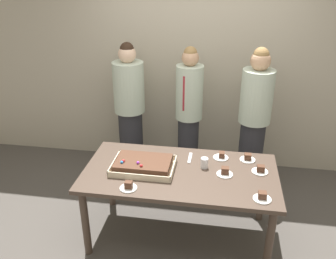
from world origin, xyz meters
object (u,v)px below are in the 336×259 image
party_table (180,179)px  plated_slice_center_front (128,187)px  drink_cup_nearest (204,163)px  person_striped_tie_right (130,109)px  plated_slice_near_left (225,172)px  person_serving_front (189,113)px  plated_slice_near_right (221,156)px  plated_slice_far_right (262,197)px  person_green_shirt_behind (254,119)px  sheet_cake (143,165)px  cake_server_utensil (190,158)px  plated_slice_far_left (248,158)px  plated_slice_center_back (260,170)px

party_table → plated_slice_center_front: size_ratio=11.98×
drink_cup_nearest → person_striped_tie_right: size_ratio=0.06×
plated_slice_near_left → person_serving_front: bearing=112.3°
plated_slice_near_right → person_striped_tie_right: 1.43m
plated_slice_far_right → plated_slice_center_front: (-1.12, -0.03, 0.00)m
party_table → plated_slice_near_left: plated_slice_near_left is taller
plated_slice_near_right → person_green_shirt_behind: (0.35, 0.72, 0.11)m
party_table → plated_slice_near_right: bearing=40.1°
party_table → plated_slice_near_right: size_ratio=11.98×
sheet_cake → cake_server_utensil: sheet_cake is taller
plated_slice_far_left → cake_server_utensil: plated_slice_far_left is taller
party_table → person_striped_tie_right: bearing=124.0°
cake_server_utensil → plated_slice_center_back: bearing=-13.1°
sheet_cake → plated_slice_center_back: 1.09m
plated_slice_center_back → drink_cup_nearest: (-0.52, 0.00, 0.03)m
plated_slice_near_left → plated_slice_far_right: 0.45m
plated_slice_far_right → cake_server_utensil: bearing=138.6°
plated_slice_near_left → plated_slice_center_back: 0.34m
party_table → person_serving_front: size_ratio=1.08×
person_serving_front → cake_server_utensil: bearing=22.3°
sheet_cake → plated_slice_far_right: sheet_cake is taller
plated_slice_near_left → person_striped_tie_right: 1.65m
plated_slice_far_left → plated_slice_center_front: bearing=-147.4°
plated_slice_near_right → person_green_shirt_behind: bearing=64.2°
plated_slice_far_right → cake_server_utensil: 0.87m
plated_slice_center_back → person_striped_tie_right: person_striped_tie_right is taller
plated_slice_far_left → sheet_cake: bearing=-161.8°
sheet_cake → plated_slice_near_right: 0.79m
plated_slice_near_left → cake_server_utensil: plated_slice_near_left is taller
party_table → cake_server_utensil: cake_server_utensil is taller
plated_slice_near_left → person_green_shirt_behind: size_ratio=0.09×
sheet_cake → person_striped_tie_right: person_striped_tie_right is taller
plated_slice_far_left → plated_slice_center_back: bearing=-62.7°
plated_slice_center_back → drink_cup_nearest: size_ratio=1.50×
party_table → person_serving_front: (-0.04, 1.11, 0.21)m
plated_slice_center_back → person_serving_front: bearing=127.5°
party_table → person_green_shirt_behind: 1.27m
plated_slice_near_right → person_serving_front: person_serving_front is taller
party_table → plated_slice_near_left: bearing=1.5°
plated_slice_near_left → plated_slice_far_right: size_ratio=1.00×
plated_slice_near_right → cake_server_utensil: bearing=-170.2°
plated_slice_near_left → plated_slice_near_right: bearing=97.8°
party_table → cake_server_utensil: size_ratio=8.99×
drink_cup_nearest → plated_slice_near_right: bearing=53.4°
cake_server_utensil → person_green_shirt_behind: (0.65, 0.77, 0.13)m
plated_slice_center_front → drink_cup_nearest: bearing=36.3°
plated_slice_far_right → person_green_shirt_behind: (-0.00, 1.35, 0.11)m
plated_slice_near_left → cake_server_utensil: bearing=144.5°
plated_slice_near_left → plated_slice_near_right: (-0.04, 0.30, -0.00)m
sheet_cake → plated_slice_far_right: size_ratio=3.88×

